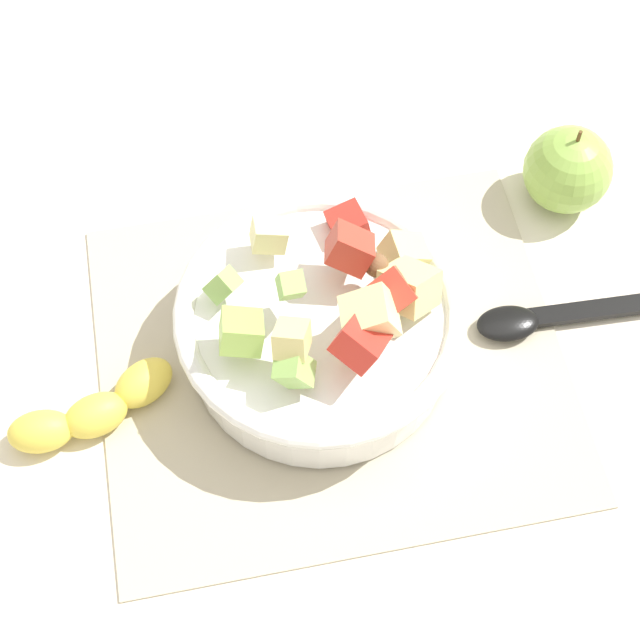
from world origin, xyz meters
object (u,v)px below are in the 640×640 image
object	(u,v)px
serving_spoon	(548,315)
banana_whole	(94,411)
whole_apple	(568,170)
salad_bowl	(322,324)

from	to	relation	value
serving_spoon	banana_whole	bearing A→B (deg)	-177.08
serving_spoon	whole_apple	distance (m)	0.15
salad_bowl	whole_apple	xyz separation A→B (m)	(0.26, 0.12, -0.01)
salad_bowl	whole_apple	size ratio (longest dim) A/B	2.56
banana_whole	serving_spoon	bearing A→B (deg)	2.92
salad_bowl	whole_apple	bearing A→B (deg)	25.63
salad_bowl	banana_whole	xyz separation A→B (m)	(-0.20, -0.03, -0.03)
salad_bowl	serving_spoon	xyz separation A→B (m)	(0.20, -0.01, -0.04)
salad_bowl	whole_apple	distance (m)	0.29
salad_bowl	serving_spoon	size ratio (longest dim) A/B	1.23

